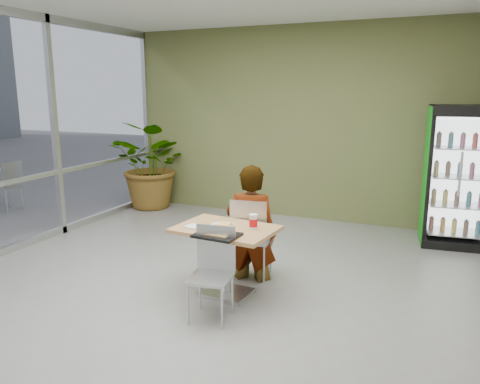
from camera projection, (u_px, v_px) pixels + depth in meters
name	position (u px, v px, depth m)	size (l,w,h in m)	color
ground	(198.00, 296.00, 5.00)	(7.00, 7.00, 0.00)	slate
room_envelope	(195.00, 147.00, 4.66)	(6.00, 7.00, 3.20)	#BAB6A8
dining_table	(226.00, 247.00, 4.93)	(1.08, 0.80, 0.75)	tan
chair_far	(250.00, 233.00, 5.34)	(0.47, 0.48, 0.96)	#B2B4B7
chair_near	(213.00, 265.00, 4.48)	(0.44, 0.45, 0.88)	#B2B4B7
seated_woman	(251.00, 235.00, 5.40)	(0.60, 0.39, 1.64)	black
pizza_plate	(222.00, 224.00, 4.93)	(0.34, 0.26, 0.03)	silver
soda_cup	(253.00, 222.00, 4.81)	(0.09, 0.09, 0.16)	silver
napkin_stack	(194.00, 227.00, 4.88)	(0.15, 0.15, 0.02)	silver
cafeteria_tray	(217.00, 235.00, 4.58)	(0.43, 0.31, 0.02)	black
beverage_fridge	(459.00, 177.00, 6.47)	(0.97, 0.78, 1.96)	black
potted_plant	(153.00, 165.00, 8.61)	(1.45, 1.25, 1.61)	#2A6227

